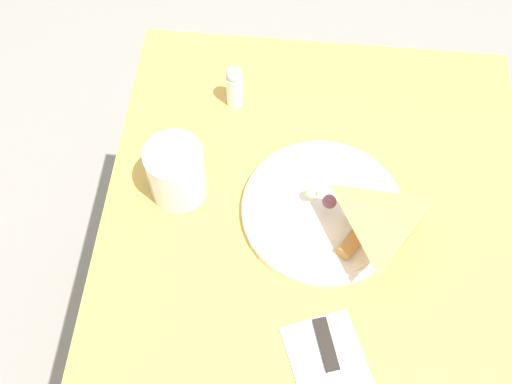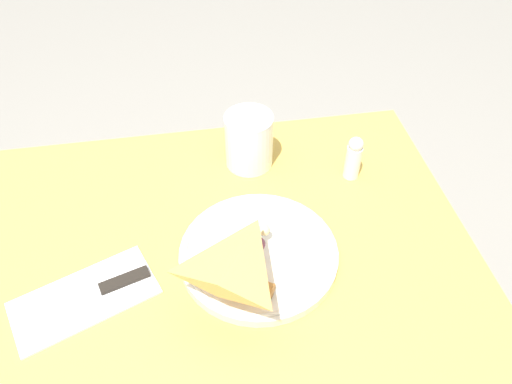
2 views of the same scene
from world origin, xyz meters
TOP-DOWN VIEW (x-y plane):
  - dining_table at (0.00, 0.00)m, footprint 0.92×0.66m
  - plate_pizza at (-0.10, 0.01)m, footprint 0.25×0.25m
  - milk_glass at (-0.12, -0.22)m, footprint 0.09×0.09m
  - butter_knife at (0.16, 0.04)m, footprint 0.20×0.08m
  - salt_shaker at (-0.30, -0.15)m, footprint 0.03×0.03m

SIDE VIEW (x-z plane):
  - dining_table at x=0.00m, z-range 0.24..1.02m
  - butter_knife at x=0.16m, z-range 0.78..0.79m
  - plate_pizza at x=-0.10m, z-range 0.77..0.82m
  - salt_shaker at x=-0.30m, z-range 0.78..0.87m
  - milk_glass at x=-0.12m, z-range 0.77..0.88m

